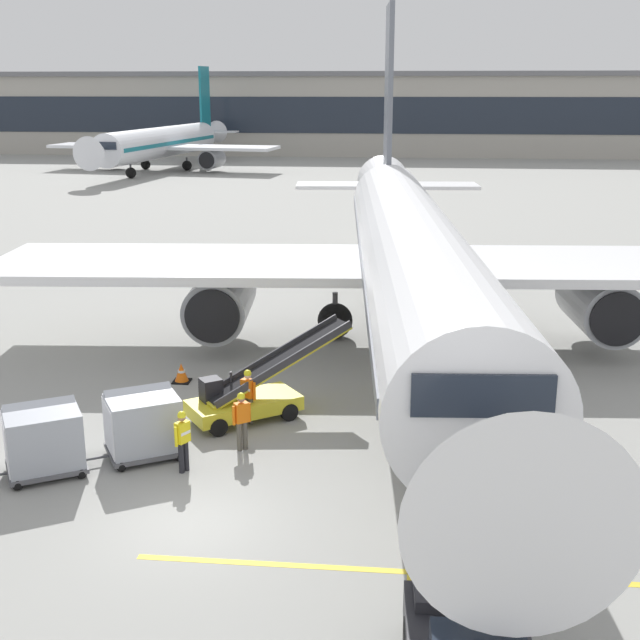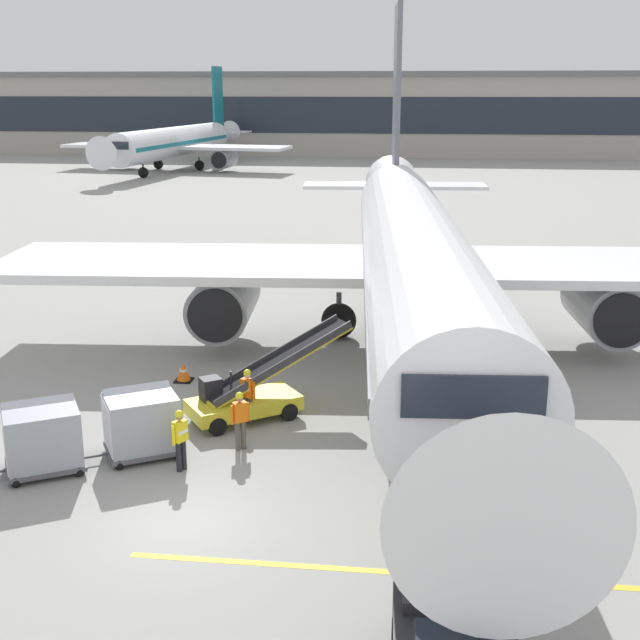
% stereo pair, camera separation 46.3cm
% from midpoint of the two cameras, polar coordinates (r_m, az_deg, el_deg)
% --- Properties ---
extents(ground_plane, '(600.00, 600.00, 0.00)m').
position_cam_midpoint_polar(ground_plane, '(20.45, -9.71, -13.72)').
color(ground_plane, gray).
extents(parked_airplane, '(33.16, 43.05, 14.48)m').
position_cam_midpoint_polar(parked_airplane, '(32.43, 5.80, 4.64)').
color(parked_airplane, white).
rests_on(parked_airplane, ground).
extents(belt_loader, '(5.10, 4.15, 2.83)m').
position_cam_midpoint_polar(belt_loader, '(25.79, -5.29, -5.05)').
color(belt_loader, gold).
rests_on(belt_loader, ground).
extents(baggage_cart_lead, '(2.76, 2.38, 1.91)m').
position_cam_midpoint_polar(baggage_cart_lead, '(23.65, -12.75, -6.96)').
color(baggage_cart_lead, '#515156').
rests_on(baggage_cart_lead, ground).
extents(baggage_cart_second, '(2.76, 2.38, 1.91)m').
position_cam_midpoint_polar(baggage_cart_second, '(23.37, -19.17, -7.77)').
color(baggage_cart_second, '#515156').
rests_on(baggage_cart_second, ground).
extents(ground_crew_by_loader, '(0.47, 0.42, 1.74)m').
position_cam_midpoint_polar(ground_crew_by_loader, '(23.57, -6.02, -6.73)').
color(ground_crew_by_loader, '#514C42').
rests_on(ground_crew_by_loader, ground).
extents(ground_crew_by_carts, '(0.39, 0.51, 1.74)m').
position_cam_midpoint_polar(ground_crew_by_carts, '(23.54, -12.70, -7.08)').
color(ground_crew_by_carts, black).
rests_on(ground_crew_by_carts, ground).
extents(ground_crew_marshaller, '(0.52, 0.38, 1.74)m').
position_cam_midpoint_polar(ground_crew_marshaller, '(25.35, -5.53, -5.05)').
color(ground_crew_marshaller, '#514C42').
rests_on(ground_crew_marshaller, ground).
extents(ground_crew_wingwalker, '(0.40, 0.50, 1.74)m').
position_cam_midpoint_polar(ground_crew_wingwalker, '(22.52, -10.08, -8.01)').
color(ground_crew_wingwalker, black).
rests_on(ground_crew_wingwalker, ground).
extents(safety_cone_engine_keepout, '(0.61, 0.61, 0.69)m').
position_cam_midpoint_polar(safety_cone_engine_keepout, '(29.38, -10.03, -3.64)').
color(safety_cone_engine_keepout, black).
rests_on(safety_cone_engine_keepout, ground).
extents(safety_cone_wingtip, '(0.59, 0.59, 0.67)m').
position_cam_midpoint_polar(safety_cone_wingtip, '(34.49, -7.39, -0.60)').
color(safety_cone_wingtip, black).
rests_on(safety_cone_wingtip, ground).
extents(apron_guidance_line_lead_in, '(0.20, 110.00, 0.01)m').
position_cam_midpoint_polar(apron_guidance_line_lead_in, '(32.64, 5.77, -2.09)').
color(apron_guidance_line_lead_in, yellow).
rests_on(apron_guidance_line_lead_in, ground).
extents(apron_guidance_line_stop_bar, '(12.00, 0.20, 0.01)m').
position_cam_midpoint_polar(apron_guidance_line_stop_bar, '(18.50, 5.52, -16.98)').
color(apron_guidance_line_stop_bar, yellow).
rests_on(apron_guidance_line_stop_bar, ground).
extents(terminal_building, '(138.39, 18.69, 12.20)m').
position_cam_midpoint_polar(terminal_building, '(132.64, 0.29, 14.14)').
color(terminal_building, '#A8A399').
rests_on(terminal_building, ground).
extents(distant_airplane, '(29.03, 38.21, 12.73)m').
position_cam_midpoint_polar(distant_airplane, '(105.37, -10.98, 11.96)').
color(distant_airplane, silver).
rests_on(distant_airplane, ground).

